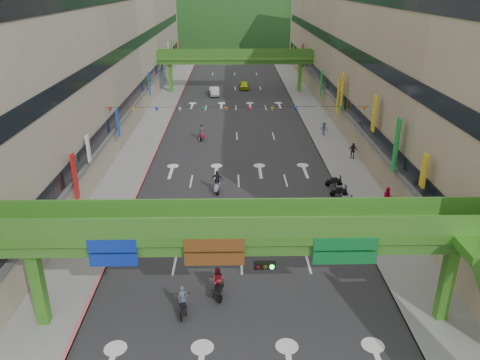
{
  "coord_description": "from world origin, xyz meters",
  "views": [
    {
      "loc": [
        -0.57,
        -14.95,
        17.51
      ],
      "look_at": [
        0.0,
        18.0,
        3.5
      ],
      "focal_mm": 35.0,
      "sensor_mm": 36.0,
      "label": 1
    }
  ],
  "objects_px": {
    "overpass_near": "(263,247)",
    "scooter_rider_near": "(183,302)",
    "car_silver": "(215,91)",
    "scooter_rider_mid": "(218,283)",
    "pedestrian_red": "(387,200)",
    "car_yellow": "(244,85)"
  },
  "relations": [
    {
      "from": "overpass_near",
      "to": "car_yellow",
      "type": "height_order",
      "value": "overpass_near"
    },
    {
      "from": "overpass_near",
      "to": "car_yellow",
      "type": "xyz_separation_m",
      "value": [
        0.65,
        62.31,
        -4.55
      ]
    },
    {
      "from": "overpass_near",
      "to": "car_yellow",
      "type": "bearing_deg",
      "value": 89.4
    },
    {
      "from": "overpass_near",
      "to": "pedestrian_red",
      "type": "relative_size",
      "value": 14.94
    },
    {
      "from": "car_yellow",
      "to": "scooter_rider_near",
      "type": "bearing_deg",
      "value": -96.86
    },
    {
      "from": "scooter_rider_near",
      "to": "car_yellow",
      "type": "bearing_deg",
      "value": 85.32
    },
    {
      "from": "scooter_rider_near",
      "to": "scooter_rider_mid",
      "type": "distance_m",
      "value": 2.51
    },
    {
      "from": "scooter_rider_mid",
      "to": "car_yellow",
      "type": "relative_size",
      "value": 0.52
    },
    {
      "from": "scooter_rider_near",
      "to": "car_yellow",
      "type": "height_order",
      "value": "scooter_rider_near"
    },
    {
      "from": "scooter_rider_mid",
      "to": "car_silver",
      "type": "distance_m",
      "value": 54.29
    },
    {
      "from": "overpass_near",
      "to": "pedestrian_red",
      "type": "xyz_separation_m",
      "value": [
        11.27,
        14.26,
        -4.27
      ]
    },
    {
      "from": "overpass_near",
      "to": "car_silver",
      "type": "xyz_separation_m",
      "value": [
        -4.38,
        57.09,
        -4.5
      ]
    },
    {
      "from": "car_silver",
      "to": "car_yellow",
      "type": "xyz_separation_m",
      "value": [
        5.03,
        5.21,
        -0.05
      ]
    },
    {
      "from": "scooter_rider_near",
      "to": "car_silver",
      "type": "distance_m",
      "value": 55.82
    },
    {
      "from": "scooter_rider_near",
      "to": "car_silver",
      "type": "bearing_deg",
      "value": 90.03
    },
    {
      "from": "overpass_near",
      "to": "pedestrian_red",
      "type": "height_order",
      "value": "overpass_near"
    },
    {
      "from": "car_silver",
      "to": "pedestrian_red",
      "type": "bearing_deg",
      "value": -73.35
    },
    {
      "from": "car_silver",
      "to": "car_yellow",
      "type": "distance_m",
      "value": 7.24
    },
    {
      "from": "overpass_near",
      "to": "scooter_rider_near",
      "type": "xyz_separation_m",
      "value": [
        -4.35,
        1.28,
        -4.34
      ]
    },
    {
      "from": "car_yellow",
      "to": "pedestrian_red",
      "type": "relative_size",
      "value": 2.06
    },
    {
      "from": "scooter_rider_near",
      "to": "overpass_near",
      "type": "bearing_deg",
      "value": -16.37
    },
    {
      "from": "car_silver",
      "to": "overpass_near",
      "type": "bearing_deg",
      "value": -89.03
    }
  ]
}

